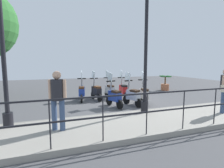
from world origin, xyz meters
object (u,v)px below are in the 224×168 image
object	(u,v)px
scooter_near_1	(132,95)
scooter_far_2	(96,91)
lamp_post_near	(146,54)
scooter_far_0	(123,90)
scooter_near_2	(114,96)
scooter_far_3	(82,92)
scooter_near_0	(144,94)
lamp_post_far	(3,52)
pedestrian_distant	(58,96)
scooter_far_1	(109,90)
potted_palm	(165,84)

from	to	relation	value
scooter_near_1	scooter_far_2	xyz separation A→B (m)	(1.71, 1.25, 0.00)
lamp_post_near	scooter_far_0	bearing A→B (deg)	-9.10
scooter_near_1	scooter_near_2	xyz separation A→B (m)	(0.06, 0.86, 0.00)
lamp_post_near	scooter_far_3	distance (m)	4.12
lamp_post_near	scooter_near_0	bearing A→B (deg)	-29.20
lamp_post_near	scooter_far_3	bearing A→B (deg)	27.75
lamp_post_far	scooter_far_3	world-z (taller)	lamp_post_far
lamp_post_near	pedestrian_distant	size ratio (longest dim) A/B	2.95
scooter_near_1	scooter_far_3	xyz separation A→B (m)	(1.80, 1.98, 0.00)
lamp_post_far	scooter_near_0	distance (m)	5.83
scooter_near_1	scooter_far_1	bearing A→B (deg)	-2.56
scooter_near_2	scooter_far_2	distance (m)	1.69
lamp_post_far	scooter_near_2	world-z (taller)	lamp_post_far
scooter_far_1	scooter_far_2	distance (m)	0.79
scooter_near_1	scooter_far_1	size ratio (longest dim) A/B	1.00
pedestrian_distant	scooter_near_0	bearing A→B (deg)	146.15
potted_palm	scooter_far_1	xyz separation A→B (m)	(-1.42, 4.64, 0.04)
scooter_near_0	scooter_near_1	xyz separation A→B (m)	(-0.13, 0.66, 0.00)
pedestrian_distant	scooter_near_0	xyz separation A→B (m)	(2.38, -3.97, -0.60)
scooter_far_3	scooter_far_1	bearing A→B (deg)	-76.30
scooter_near_1	potted_palm	bearing A→B (deg)	-68.76
scooter_near_0	scooter_near_1	size ratio (longest dim) A/B	1.00
lamp_post_near	lamp_post_far	world-z (taller)	lamp_post_near
scooter_near_1	scooter_far_1	world-z (taller)	same
scooter_near_2	scooter_far_3	size ratio (longest dim) A/B	1.00
scooter_far_3	scooter_near_0	bearing A→B (deg)	-110.51
scooter_near_1	pedestrian_distant	bearing A→B (deg)	107.30
scooter_far_1	scooter_far_0	bearing A→B (deg)	-105.36
pedestrian_distant	scooter_far_1	world-z (taller)	pedestrian_distant
scooter_near_0	scooter_far_2	world-z (taller)	same
pedestrian_distant	scooter_far_2	bearing A→B (deg)	177.75
lamp_post_near	scooter_far_1	bearing A→B (deg)	3.84
lamp_post_far	scooter_near_1	xyz separation A→B (m)	(1.50, -4.65, -1.76)
scooter_far_1	scooter_far_2	xyz separation A→B (m)	(-0.14, 0.78, 0.00)
scooter_near_2	scooter_far_3	distance (m)	2.07
scooter_far_2	scooter_far_1	bearing A→B (deg)	-89.59
scooter_far_1	scooter_far_3	world-z (taller)	same
scooter_far_1	scooter_far_2	size ratio (longest dim) A/B	1.00
scooter_far_2	lamp_post_near	bearing A→B (deg)	-172.64
scooter_near_2	scooter_far_1	world-z (taller)	same
lamp_post_far	scooter_far_1	world-z (taller)	lamp_post_far
scooter_near_0	scooter_near_2	bearing A→B (deg)	108.31
scooter_near_1	scooter_far_3	distance (m)	2.68
scooter_far_2	scooter_far_3	bearing A→B (deg)	72.80
lamp_post_near	potted_palm	world-z (taller)	lamp_post_near
pedestrian_distant	scooter_far_3	distance (m)	4.30
lamp_post_near	lamp_post_far	distance (m)	4.40
scooter_far_3	scooter_far_0	bearing A→B (deg)	-80.68
lamp_post_far	scooter_far_3	xyz separation A→B (m)	(3.30, -2.67, -1.76)
pedestrian_distant	scooter_far_3	world-z (taller)	pedestrian_distant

